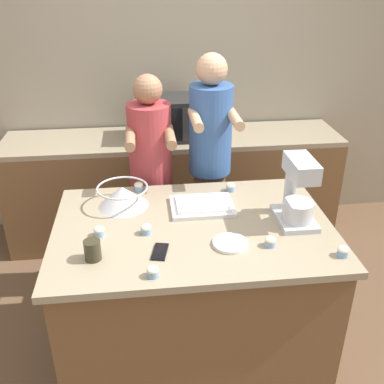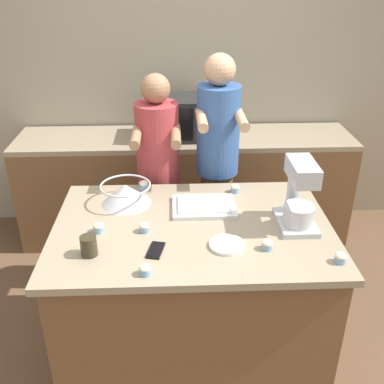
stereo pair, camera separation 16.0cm
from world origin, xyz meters
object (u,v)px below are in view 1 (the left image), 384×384
Objects in this scene: cupcake_1 at (146,229)px; cupcake_6 at (270,241)px; cupcake_2 at (153,271)px; baking_tray at (202,205)px; microwave_oven at (165,118)px; drinking_glass at (93,250)px; person_left at (152,182)px; stand_mixer at (297,194)px; small_plate at (230,243)px; cupcake_3 at (99,231)px; cupcake_0 at (343,251)px; mixing_bowl at (123,196)px; cupcake_5 at (231,187)px; person_right at (210,170)px; cell_phone at (160,252)px; cupcake_4 at (139,186)px.

cupcake_6 is (0.63, -0.19, 0.00)m from cupcake_1.
baking_tray is at bearing 62.86° from cupcake_2.
drinking_glass is at bearing -105.45° from microwave_oven.
stand_mixer is at bearing -43.80° from person_left.
cupcake_3 is (-0.68, 0.17, 0.02)m from small_plate.
mixing_bowl is at bearing 149.24° from cupcake_0.
drinking_glass is 0.57× the size of small_plate.
small_plate is 3.17× the size of cupcake_5.
mixing_bowl reaches higher than cupcake_0.
cupcake_0 and cupcake_6 have the same top height.
small_plate is at bearing -81.99° from microwave_oven.
person_left is 0.93× the size of person_right.
cupcake_6 is at bearing -59.49° from person_left.
stand_mixer is 1.57m from microwave_oven.
mixing_bowl reaches higher than cupcake_2.
cupcake_2 and cupcake_3 have the same top height.
small_plate is (0.09, -0.40, -0.01)m from baking_tray.
microwave_oven reaches higher than cupcake_0.
person_right reaches higher than microwave_oven.
cupcake_0 is at bearing -8.45° from cell_phone.
cupcake_6 is (0.56, -0.01, 0.02)m from cell_phone.
person_right is at bearing 114.28° from cupcake_0.
mixing_bowl is 5.29× the size of cupcake_3.
cupcake_5 reaches higher than cell_phone.
cupcake_2 is at bearing -78.11° from mixing_bowl.
cupcake_1 is at bearing 109.15° from cell_phone.
cupcake_0 is at bearing -40.17° from cupcake_4.
person_right is 0.85m from stand_mixer.
cupcake_3 is 1.00× the size of cupcake_4.
mixing_bowl is 5.29× the size of cupcake_0.
cupcake_6 is at bearing -47.13° from cupcake_4.
cupcake_4 is at bearing -152.38° from person_right.
person_right is at bearing 37.43° from mixing_bowl.
microwave_oven reaches higher than drinking_glass.
cupcake_5 is at bearing 39.09° from cupcake_1.
mixing_bowl is 0.34m from cupcake_3.
person_left reaches higher than small_plate.
microwave_oven is (0.33, 1.14, 0.10)m from mixing_bowl.
cupcake_1 is at bearing 37.78° from drinking_glass.
cupcake_3 is at bearing -151.21° from cupcake_5.
stand_mixer is at bearing 25.81° from small_plate.
cupcake_2 reaches higher than baking_tray.
cupcake_0 is 0.87m from cupcake_5.
person_right is at bearing 59.20° from cupcake_1.
small_plate is 0.62m from cupcake_5.
cupcake_2 is at bearing -153.21° from stand_mixer.
drinking_glass is at bearing -94.01° from cupcake_3.
person_left is at bearing -179.96° from person_right.
cell_phone is 2.70× the size of cupcake_0.
stand_mixer is 6.64× the size of cupcake_5.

